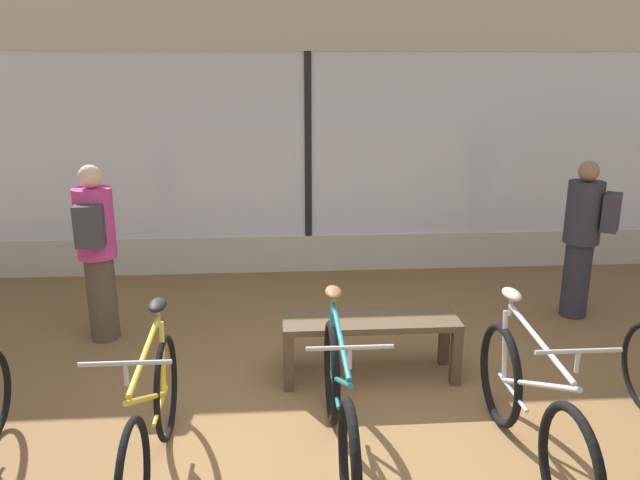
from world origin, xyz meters
TOP-DOWN VIEW (x-y plane):
  - ground_plane at (0.00, 0.00)m, footprint 24.00×24.00m
  - shop_back_wall at (0.00, 3.81)m, footprint 12.00×0.08m
  - bicycle_left at (-1.15, -0.15)m, footprint 0.46×1.73m
  - bicycle_center at (-0.01, -0.05)m, footprint 0.46×1.80m
  - bicycle_right at (1.16, -0.18)m, footprint 0.46×1.80m
  - display_bench at (0.35, 1.07)m, footprint 1.40×0.44m
  - customer_near_rack at (2.62, 2.19)m, footprint 0.56×0.51m
  - customer_by_window at (-1.99, 1.95)m, footprint 0.37×0.50m

SIDE VIEW (x-z plane):
  - ground_plane at x=0.00m, z-range 0.00..0.00m
  - bicycle_center at x=-0.01m, z-range -0.13..0.92m
  - bicycle_right at x=1.16m, z-range -0.13..0.92m
  - bicycle_left at x=-1.15m, z-range -0.12..0.92m
  - display_bench at x=0.35m, z-range 0.16..0.67m
  - customer_near_rack at x=2.62m, z-range 0.06..1.63m
  - customer_by_window at x=-1.99m, z-range 0.06..1.68m
  - shop_back_wall at x=0.00m, z-range 0.04..3.24m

